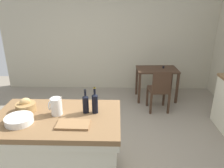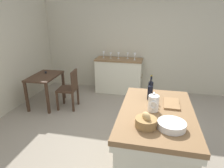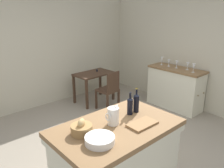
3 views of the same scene
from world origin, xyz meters
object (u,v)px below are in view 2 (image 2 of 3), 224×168
object	(u,v)px
wash_bowl	(172,125)
wine_bottle_dark	(151,88)
wooden_chair	(70,88)
wine_glass_middle	(118,54)
bread_basket	(146,122)
wine_glass_far_right	(104,53)
side_cabinet	(119,75)
writing_desk	(45,80)
pitcher	(153,103)
wine_glass_left	(128,55)
wine_glass_right	(111,54)
cutting_board	(171,103)
island_table	(154,139)
wine_glass_far_left	(135,55)
wine_bottle_amber	(150,92)

from	to	relation	value
wash_bowl	wine_bottle_dark	distance (m)	0.84
wooden_chair	wine_glass_middle	distance (m)	1.60
bread_basket	wine_glass_far_right	xyz separation A→B (m)	(3.16, 1.30, 0.08)
side_cabinet	writing_desk	world-z (taller)	side_cabinet
wash_bowl	wine_bottle_dark	size ratio (longest dim) A/B	0.92
pitcher	wine_glass_left	xyz separation A→B (m)	(2.81, 0.72, 0.02)
wash_bowl	side_cabinet	bearing A→B (deg)	20.08
wine_glass_right	cutting_board	bearing A→B (deg)	-151.04
side_cabinet	wine_glass_right	world-z (taller)	wine_glass_right
island_table	wine_bottle_dark	world-z (taller)	wine_bottle_dark
wine_glass_far_left	wine_bottle_dark	bearing A→B (deg)	-168.20
wine_glass_far_left	cutting_board	bearing A→B (deg)	-162.92
bread_basket	wine_bottle_dark	size ratio (longest dim) A/B	0.71
pitcher	wine_glass_left	world-z (taller)	pitcher
wine_bottle_amber	wine_glass_right	distance (m)	2.69
bread_basket	wine_glass_far_left	bearing A→B (deg)	8.40
pitcher	wine_glass_right	world-z (taller)	pitcher
wine_bottle_dark	wine_bottle_amber	xyz separation A→B (m)	(-0.11, 0.00, -0.01)
pitcher	bread_basket	size ratio (longest dim) A/B	1.06
island_table	pitcher	world-z (taller)	pitcher
writing_desk	wine_bottle_amber	bearing A→B (deg)	-117.68
wine_glass_middle	cutting_board	bearing A→B (deg)	-154.73
island_table	bread_basket	world-z (taller)	bread_basket
wooden_chair	wine_glass_far_right	distance (m)	1.43
wooden_chair	wine_glass_far_right	xyz separation A→B (m)	(1.23, -0.47, 0.57)
side_cabinet	wine_glass_left	xyz separation A→B (m)	(0.05, -0.22, 0.57)
wooden_chair	wine_glass_right	xyz separation A→B (m)	(1.23, -0.67, 0.55)
side_cabinet	wine_glass_middle	world-z (taller)	wine_glass_middle
writing_desk	side_cabinet	bearing A→B (deg)	-52.10
island_table	wine_glass_far_left	bearing A→B (deg)	12.00
side_cabinet	wooden_chair	xyz separation A→B (m)	(-1.22, 0.89, 0.02)
side_cabinet	wine_bottle_amber	world-z (taller)	wine_bottle_amber
bread_basket	wine_glass_far_right	world-z (taller)	wine_glass_far_right
wine_bottle_amber	wine_glass_middle	bearing A→B (deg)	20.39
writing_desk	cutting_board	size ratio (longest dim) A/B	2.63
side_cabinet	wash_bowl	distance (m)	3.36
bread_basket	wine_glass_far_left	xyz separation A→B (m)	(3.10, 0.46, 0.08)
island_table	wine_glass_middle	distance (m)	2.99
wine_glass_middle	wine_glass_far_right	size ratio (longest dim) A/B	0.90
cutting_board	wine_glass_left	distance (m)	2.75
island_table	writing_desk	distance (m)	2.96
wooden_chair	wine_glass_right	bearing A→B (deg)	-28.40
bread_basket	wine_glass_left	xyz separation A→B (m)	(3.20, 0.65, 0.06)
cutting_board	wine_glass_left	world-z (taller)	wine_glass_left
wine_bottle_dark	wooden_chair	bearing A→B (deg)	58.25
bread_basket	wine_bottle_dark	bearing A→B (deg)	-1.16
side_cabinet	cutting_board	distance (m)	2.82
island_table	side_cabinet	bearing A→B (deg)	19.81
writing_desk	wine_glass_middle	distance (m)	1.95
cutting_board	wine_glass_right	bearing A→B (deg)	28.96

